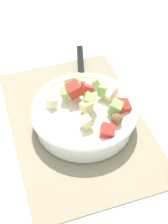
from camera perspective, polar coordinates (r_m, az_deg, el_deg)
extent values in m
plane|color=silver|center=(0.84, -1.10, -1.91)|extent=(2.40, 2.40, 0.00)
cube|color=gray|center=(0.84, -1.10, -1.77)|extent=(0.49, 0.33, 0.01)
cylinder|color=white|center=(0.81, 0.00, -0.77)|extent=(0.24, 0.24, 0.05)
torus|color=white|center=(0.79, 0.00, 0.53)|extent=(0.26, 0.26, 0.02)
cube|color=#E5D684|center=(0.75, 0.42, 0.89)|extent=(0.03, 0.03, 0.03)
cube|color=#93C160|center=(0.80, -3.21, 3.34)|extent=(0.03, 0.03, 0.03)
cube|color=beige|center=(0.81, 4.31, 3.26)|extent=(0.05, 0.05, 0.04)
cube|color=#BC3828|center=(0.80, 0.58, 3.98)|extent=(0.03, 0.03, 0.03)
cube|color=#E5D684|center=(0.74, 0.72, -1.54)|extent=(0.03, 0.03, 0.03)
sphere|color=brown|center=(0.79, 0.26, 3.10)|extent=(0.02, 0.02, 0.02)
sphere|color=brown|center=(0.75, 5.61, -1.20)|extent=(0.04, 0.04, 0.04)
cube|color=red|center=(0.74, 3.97, -3.25)|extent=(0.04, 0.04, 0.03)
cube|color=#93C160|center=(0.77, 5.36, 0.80)|extent=(0.04, 0.04, 0.04)
cube|color=beige|center=(0.83, -1.87, 5.27)|extent=(0.05, 0.05, 0.05)
cube|color=red|center=(0.79, 6.64, 1.02)|extent=(0.04, 0.04, 0.04)
cube|color=#93C160|center=(0.80, 3.14, 3.54)|extent=(0.03, 0.03, 0.03)
cube|color=red|center=(0.79, -1.73, 3.87)|extent=(0.04, 0.04, 0.04)
cube|color=#93C160|center=(0.76, 0.79, 1.89)|extent=(0.04, 0.04, 0.04)
cube|color=#A3CC6B|center=(0.84, 2.05, 4.87)|extent=(0.03, 0.03, 0.03)
cube|color=beige|center=(0.79, -5.57, 1.63)|extent=(0.03, 0.03, 0.03)
sphere|color=brown|center=(0.83, -0.17, 4.84)|extent=(0.02, 0.02, 0.02)
ellipsoid|color=black|center=(0.94, -0.42, 5.66)|extent=(0.06, 0.05, 0.01)
cube|color=black|center=(1.01, -0.61, 8.80)|extent=(0.14, 0.06, 0.01)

